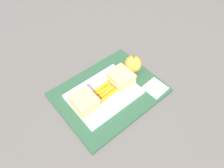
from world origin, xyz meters
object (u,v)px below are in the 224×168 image
at_px(carrot_sticks_bundle, 104,92).
at_px(paper_napkin, 155,88).
at_px(apple, 133,64).
at_px(sandwich_half_right, 121,78).
at_px(sandwich_half_left, 84,102).
at_px(food_tray, 104,94).

xyz_separation_m(carrot_sticks_bundle, paper_napkin, (0.16, -0.09, -0.02)).
height_order(apple, paper_napkin, apple).
distance_m(sandwich_half_right, apple, 0.08).
xyz_separation_m(sandwich_half_right, paper_napkin, (0.08, -0.09, -0.03)).
relative_size(sandwich_half_right, paper_napkin, 1.14).
bearing_deg(sandwich_half_left, sandwich_half_right, 0.00).
bearing_deg(apple, sandwich_half_right, -164.75).
bearing_deg(apple, food_tray, -172.11).
distance_m(food_tray, paper_napkin, 0.19).
bearing_deg(sandwich_half_left, food_tray, 0.00).
relative_size(carrot_sticks_bundle, paper_napkin, 1.12).
bearing_deg(food_tray, carrot_sticks_bundle, -62.27).
xyz_separation_m(food_tray, sandwich_half_left, (-0.08, 0.00, 0.03)).
distance_m(carrot_sticks_bundle, paper_napkin, 0.19).
bearing_deg(sandwich_half_left, apple, 5.31).
xyz_separation_m(food_tray, apple, (0.16, 0.02, 0.03)).
height_order(food_tray, paper_napkin, food_tray).
bearing_deg(paper_napkin, apple, 90.67).
xyz_separation_m(apple, paper_napkin, (0.00, -0.12, -0.03)).
height_order(sandwich_half_left, carrot_sticks_bundle, sandwich_half_left).
bearing_deg(paper_napkin, sandwich_half_right, 130.99).
bearing_deg(apple, sandwich_half_left, -174.69).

